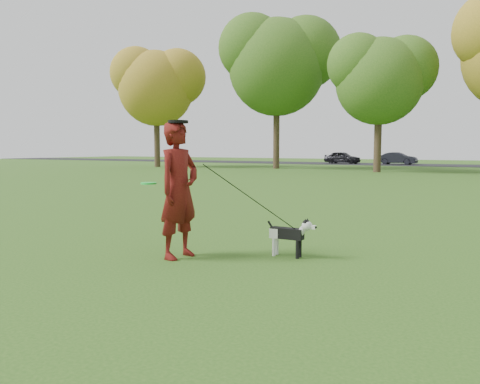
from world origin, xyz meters
The scene contains 8 objects.
ground centered at (0.00, 0.00, 0.00)m, with size 120.00×120.00×0.00m, color #285116.
road centered at (0.00, 40.00, 0.01)m, with size 120.00×7.00×0.02m, color black.
man centered at (-0.99, -0.39, 1.00)m, with size 0.73×0.48×2.00m, color #520B0B.
dog centered at (0.43, 0.42, 0.36)m, with size 0.78×0.16×0.60m.
car_left centered at (-10.70, 40.00, 0.63)m, with size 1.43×3.55×1.21m, color black.
car_mid centered at (-5.36, 40.00, 0.59)m, with size 1.21×3.48×1.15m, color black.
man_held_items centered at (0.00, -0.02, 0.90)m, with size 2.08×1.09×1.61m.
tree_row centered at (-1.43, 26.07, 7.41)m, with size 51.74×8.86×12.01m.
Camera 1 is at (3.08, -5.88, 1.61)m, focal length 35.00 mm.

